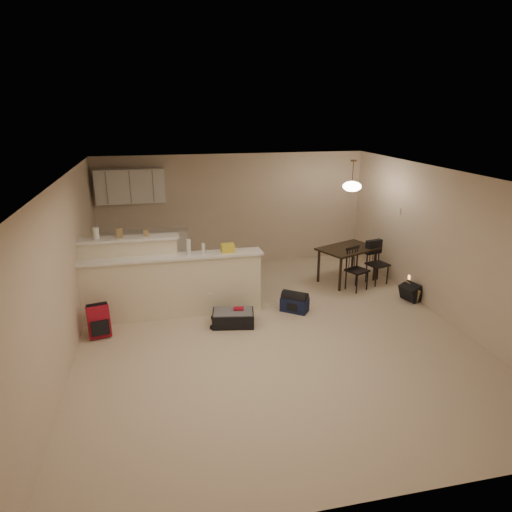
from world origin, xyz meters
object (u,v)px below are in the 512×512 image
object	(u,v)px
pendant_lamp	(352,186)
dining_chair_far	(378,263)
dining_chair_near	(357,269)
navy_duffel	(295,304)
red_backpack	(99,321)
dining_table	(348,252)
suitcase	(233,318)
black_daypack	(411,292)

from	to	relation	value
pendant_lamp	dining_chair_far	xyz separation A→B (m)	(0.56, -0.25, -1.56)
pendant_lamp	dining_chair_near	bearing A→B (deg)	-89.35
pendant_lamp	navy_duffel	xyz separation A→B (m)	(-1.49, -1.20, -1.86)
dining_chair_far	red_backpack	world-z (taller)	dining_chair_far
dining_table	suitcase	bearing A→B (deg)	-173.48
dining_chair_near	black_daypack	xyz separation A→B (m)	(0.78, -0.71, -0.27)
dining_chair_far	suitcase	world-z (taller)	dining_chair_far
dining_chair_far	black_daypack	xyz separation A→B (m)	(0.22, -0.95, -0.28)
dining_chair_near	dining_table	bearing A→B (deg)	66.64
navy_duffel	red_backpack	bearing A→B (deg)	-138.73
dining_table	suitcase	size ratio (longest dim) A/B	2.02
pendant_lamp	dining_chair_near	distance (m)	1.64
red_backpack	navy_duffel	size ratio (longest dim) A/B	1.06
dining_chair_far	red_backpack	bearing A→B (deg)	177.31
suitcase	black_daypack	bearing A→B (deg)	14.70
suitcase	black_daypack	size ratio (longest dim) A/B	1.93
black_daypack	pendant_lamp	bearing A→B (deg)	18.31
red_backpack	black_daypack	bearing A→B (deg)	-10.09
dining_chair_far	suitcase	distance (m)	3.45
dining_chair_near	suitcase	bearing A→B (deg)	176.67
dining_table	navy_duffel	distance (m)	1.98
suitcase	black_daypack	distance (m)	3.43
black_daypack	suitcase	bearing A→B (deg)	80.04
red_backpack	black_daypack	xyz separation A→B (m)	(5.55, 0.22, -0.10)
dining_chair_near	red_backpack	distance (m)	4.87
dining_table	suitcase	distance (m)	3.08
dining_table	dining_chair_far	bearing A→B (deg)	-46.60
dining_chair_far	pendant_lamp	bearing A→B (deg)	141.14
red_backpack	dining_chair_near	bearing A→B (deg)	-1.31
dining_chair_far	red_backpack	size ratio (longest dim) A/B	1.73
dining_chair_near	navy_duffel	world-z (taller)	dining_chair_near
navy_duffel	pendant_lamp	bearing A→B (deg)	76.27
pendant_lamp	suitcase	bearing A→B (deg)	-150.64
red_backpack	suitcase	bearing A→B (deg)	-14.16
pendant_lamp	dining_chair_far	distance (m)	1.67
red_backpack	navy_duffel	bearing A→B (deg)	-8.52
pendant_lamp	dining_chair_near	xyz separation A→B (m)	(0.01, -0.49, -1.56)
dining_table	black_daypack	world-z (taller)	dining_table
dining_chair_far	navy_duffel	xyz separation A→B (m)	(-2.05, -0.95, -0.30)
dining_table	suitcase	world-z (taller)	dining_table
dining_chair_far	black_daypack	distance (m)	1.02
dining_chair_far	navy_duffel	bearing A→B (deg)	-170.19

